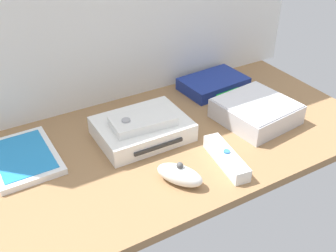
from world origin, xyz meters
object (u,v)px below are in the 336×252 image
mini_computer (256,111)px  remote_nunchuk (180,175)px  game_console (142,129)px  game_case (23,158)px  remote_classic_pad (142,121)px  network_router (213,84)px  remote_wand (226,158)px

mini_computer → remote_nunchuk: bearing=-159.7°
game_console → game_case: size_ratio=1.11×
game_console → remote_classic_pad: (-0.50, -1.36, 3.21)cm
remote_classic_pad → game_console: bearing=73.8°
mini_computer → remote_nunchuk: mini_computer is taller
game_console → game_case: game_console is taller
mini_computer → network_router: (0.68, 19.08, -0.94)cm
remote_wand → remote_nunchuk: size_ratio=1.40×
mini_computer → remote_classic_pad: (-28.53, 6.39, 2.77)cm
game_case → remote_nunchuk: bearing=-43.1°
remote_nunchuk → remote_classic_pad: 17.49cm
remote_classic_pad → remote_wand: bearing=-51.8°
game_console → remote_nunchuk: (-1.04, -18.51, -0.16)cm
remote_classic_pad → mini_computer: bearing=-8.5°
game_console → mini_computer: (28.03, -7.74, 0.44)cm
game_console → game_case: (-26.69, 4.95, -1.44)cm
network_router → remote_wand: bearing=-124.8°
network_router → remote_classic_pad: bearing=-160.3°
remote_nunchuk → remote_classic_pad: (0.54, 17.16, 3.37)cm
network_router → game_case: bearing=-177.2°
game_case → remote_wand: (37.59, -23.17, 0.75)cm
game_case → remote_wand: bearing=-32.3°
game_console → remote_nunchuk: size_ratio=1.96×
mini_computer → network_router: size_ratio=1.00×
game_case → remote_nunchuk: size_ratio=1.77×
mini_computer → remote_wand: (-17.13, -10.48, -1.13)cm
network_router → remote_classic_pad: (-29.21, -12.70, 3.71)cm
mini_computer → remote_classic_pad: size_ratio=1.25×
game_console → mini_computer: 29.08cm
game_case → game_console: bearing=-11.1°
remote_wand → game_case: bearing=156.7°
game_console → remote_nunchuk: bearing=-92.6°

